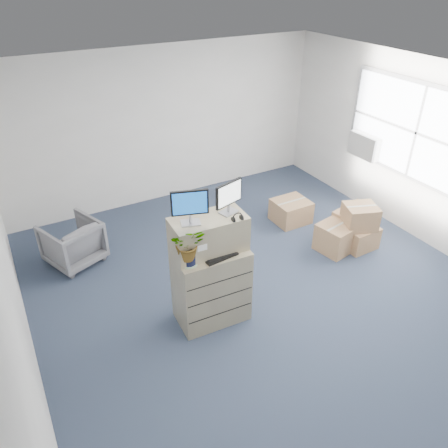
{
  "coord_description": "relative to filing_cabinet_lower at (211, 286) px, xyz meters",
  "views": [
    {
      "loc": [
        -2.79,
        -3.7,
        4.02
      ],
      "look_at": [
        -0.51,
        0.4,
        1.14
      ],
      "focal_mm": 35.0,
      "sensor_mm": 36.0,
      "label": 1
    }
  ],
  "objects": [
    {
      "name": "mouse",
      "position": [
        0.34,
        -0.14,
        0.53
      ],
      "size": [
        0.1,
        0.07,
        0.03
      ],
      "primitive_type": "ellipsoid",
      "rotation": [
        0.0,
        0.0,
        0.23
      ],
      "color": "silver",
      "rests_on": "filing_cabinet_lower"
    },
    {
      "name": "wall_right",
      "position": [
        3.88,
        -0.08,
        0.89
      ],
      "size": [
        0.02,
        7.0,
        2.8
      ],
      "primitive_type": "cube",
      "color": "silver",
      "rests_on": "ground"
    },
    {
      "name": "phone_dock",
      "position": [
        -0.01,
        0.06,
        0.56
      ],
      "size": [
        0.06,
        0.05,
        0.13
      ],
      "rotation": [
        0.0,
        0.0,
        -0.05
      ],
      "color": "silver",
      "rests_on": "filing_cabinet_lower"
    },
    {
      "name": "filing_cabinet_upper",
      "position": [
        0.0,
        0.05,
        0.73
      ],
      "size": [
        0.9,
        0.49,
        0.44
      ],
      "primitive_type": "cube",
      "rotation": [
        0.0,
        0.0,
        -0.05
      ],
      "color": "gray",
      "rests_on": "filing_cabinet_lower"
    },
    {
      "name": "wall_back",
      "position": [
        0.87,
        3.43,
        0.89
      ],
      "size": [
        6.0,
        0.02,
        2.8
      ],
      "primitive_type": "cube",
      "color": "silver",
      "rests_on": "ground"
    },
    {
      "name": "filing_cabinet_lower",
      "position": [
        0.0,
        0.0,
        0.0
      ],
      "size": [
        0.91,
        0.58,
        1.03
      ],
      "primitive_type": "cube",
      "rotation": [
        0.0,
        0.0,
        -0.05
      ],
      "color": "gray",
      "rests_on": "ground"
    },
    {
      "name": "keyboard",
      "position": [
        0.05,
        -0.15,
        0.52
      ],
      "size": [
        0.43,
        0.21,
        0.02
      ],
      "primitive_type": "cube",
      "rotation": [
        0.0,
        0.0,
        0.1
      ],
      "color": "black",
      "rests_on": "filing_cabinet_lower"
    },
    {
      "name": "monitor_right",
      "position": [
        0.27,
        0.05,
        1.17
      ],
      "size": [
        0.39,
        0.2,
        0.39
      ],
      "rotation": [
        0.0,
        0.0,
        0.29
      ],
      "color": "#99999E",
      "rests_on": "filing_cabinet_upper"
    },
    {
      "name": "external_drive",
      "position": [
        0.38,
        0.1,
        0.54
      ],
      "size": [
        0.22,
        0.17,
        0.06
      ],
      "primitive_type": "cube",
      "rotation": [
        0.0,
        0.0,
        0.14
      ],
      "color": "black",
      "rests_on": "filing_cabinet_lower"
    },
    {
      "name": "ground",
      "position": [
        0.87,
        -0.08,
        -0.51
      ],
      "size": [
        7.0,
        7.0,
        0.0
      ],
      "primitive_type": "plane",
      "color": "#263144",
      "rests_on": "ground"
    },
    {
      "name": "potted_plant",
      "position": [
        -0.33,
        -0.09,
        0.75
      ],
      "size": [
        0.49,
        0.51,
        0.41
      ],
      "rotation": [
        0.0,
        0.0,
        -0.05
      ],
      "color": "#A6C69F",
      "rests_on": "filing_cabinet_lower"
    },
    {
      "name": "ac_unit",
      "position": [
        3.74,
        1.32,
        0.69
      ],
      "size": [
        0.24,
        0.6,
        0.4
      ],
      "primitive_type": "cube",
      "color": "silver",
      "rests_on": "wall_right"
    },
    {
      "name": "headphones",
      "position": [
        0.27,
        -0.15,
        0.99
      ],
      "size": [
        0.13,
        0.02,
        0.13
      ],
      "primitive_type": "torus",
      "rotation": [
        1.57,
        0.0,
        -0.05
      ],
      "color": "black",
      "rests_on": "filing_cabinet_upper"
    },
    {
      "name": "cardboard_boxes",
      "position": [
        2.66,
        0.64,
        -0.25
      ],
      "size": [
        1.3,
        1.71,
        0.75
      ],
      "color": "#966A48",
      "rests_on": "ground"
    },
    {
      "name": "window",
      "position": [
        3.83,
        0.42,
        1.19
      ],
      "size": [
        0.07,
        2.72,
        1.52
      ],
      "color": "gray",
      "rests_on": "wall_right"
    },
    {
      "name": "office_chair",
      "position": [
        -1.27,
        2.09,
        -0.14
      ],
      "size": [
        0.94,
        0.91,
        0.76
      ],
      "primitive_type": "imported",
      "rotation": [
        0.0,
        0.0,
        3.52
      ],
      "color": "#57575C",
      "rests_on": "ground"
    },
    {
      "name": "monitor_left",
      "position": [
        -0.22,
        0.04,
        1.19
      ],
      "size": [
        0.41,
        0.22,
        0.41
      ],
      "rotation": [
        0.0,
        0.0,
        -0.31
      ],
      "color": "#99999E",
      "rests_on": "filing_cabinet_upper"
    },
    {
      "name": "water_bottle",
      "position": [
        0.12,
        0.05,
        0.64
      ],
      "size": [
        0.07,
        0.07,
        0.26
      ],
      "primitive_type": "cylinder",
      "color": "#9C9EA4",
      "rests_on": "filing_cabinet_lower"
    },
    {
      "name": "tissue_box",
      "position": [
        0.3,
        0.06,
        0.61
      ],
      "size": [
        0.22,
        0.12,
        0.08
      ],
      "primitive_type": "cube",
      "rotation": [
        0.0,
        0.0,
        -0.05
      ],
      "color": "#3982C4",
      "rests_on": "external_drive"
    }
  ]
}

